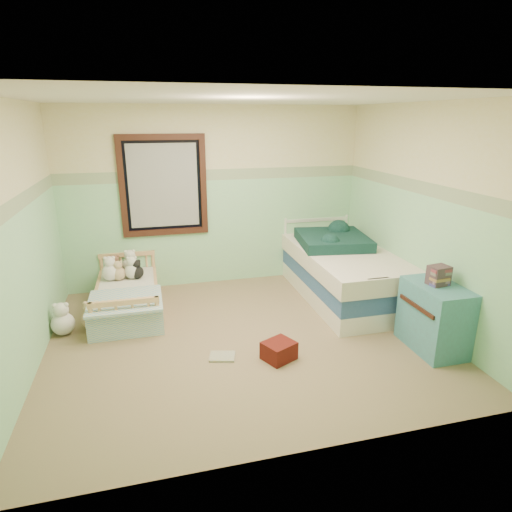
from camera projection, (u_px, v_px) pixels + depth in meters
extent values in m
cube|color=#74664B|center=(244.00, 338.00, 4.81)|extent=(4.20, 3.60, 0.02)
cube|color=silver|center=(242.00, 97.00, 4.04)|extent=(4.20, 3.60, 0.02)
cube|color=#D1C686|center=(215.00, 198.00, 6.08)|extent=(4.20, 0.04, 2.50)
cube|color=#D1C686|center=(305.00, 294.00, 2.76)|extent=(4.20, 0.04, 2.50)
cube|color=#D1C686|center=(18.00, 242.00, 3.93)|extent=(0.04, 3.60, 2.50)
cube|color=#D1C686|center=(422.00, 217.00, 4.92)|extent=(0.04, 3.60, 2.50)
cube|color=#8CC89A|center=(216.00, 232.00, 6.22)|extent=(4.20, 0.01, 1.50)
cube|color=#436A42|center=(214.00, 175.00, 5.97)|extent=(4.20, 0.01, 0.15)
cube|color=#38180F|center=(164.00, 186.00, 5.82)|extent=(1.16, 0.06, 1.36)
cube|color=#AEAEAC|center=(164.00, 186.00, 5.83)|extent=(0.92, 0.01, 1.12)
cube|color=tan|center=(128.00, 303.00, 5.45)|extent=(0.76, 1.51, 0.19)
cube|color=silver|center=(127.00, 291.00, 5.40)|extent=(0.69, 1.45, 0.12)
cube|color=#65A3CB|center=(125.00, 301.00, 4.94)|extent=(0.82, 0.76, 0.03)
sphere|color=brown|center=(115.00, 268.00, 5.78)|extent=(0.19, 0.19, 0.19)
sphere|color=silver|center=(131.00, 266.00, 5.82)|extent=(0.22, 0.22, 0.22)
sphere|color=tan|center=(119.00, 274.00, 5.59)|extent=(0.18, 0.18, 0.18)
sphere|color=black|center=(137.00, 272.00, 5.64)|extent=(0.17, 0.17, 0.17)
sphere|color=silver|center=(63.00, 324.00, 4.83)|extent=(0.26, 0.26, 0.26)
sphere|color=tan|center=(92.00, 319.00, 4.97)|extent=(0.23, 0.23, 0.23)
cube|color=white|center=(343.00, 289.00, 5.85)|extent=(1.05, 2.11, 0.22)
cube|color=navy|center=(344.00, 274.00, 5.78)|extent=(1.05, 2.11, 0.22)
cube|color=silver|center=(345.00, 259.00, 5.71)|extent=(1.10, 2.15, 0.22)
cube|color=black|center=(333.00, 240.00, 5.92)|extent=(1.02, 1.06, 0.14)
cube|color=#40717D|center=(434.00, 317.00, 4.47)|extent=(0.44, 0.71, 0.71)
cube|color=brown|center=(439.00, 275.00, 4.36)|extent=(0.22, 0.18, 0.20)
cube|color=maroon|center=(279.00, 351.00, 4.34)|extent=(0.38, 0.36, 0.18)
cube|color=orange|center=(222.00, 357.00, 4.39)|extent=(0.30, 0.25, 0.02)
sphere|color=silver|center=(111.00, 272.00, 5.57)|extent=(0.22, 0.22, 0.22)
sphere|color=silver|center=(133.00, 271.00, 5.64)|extent=(0.20, 0.20, 0.20)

